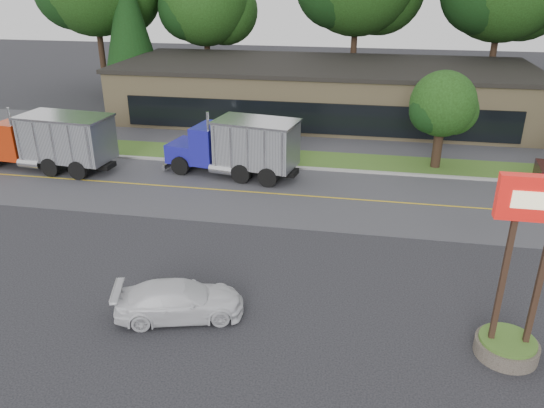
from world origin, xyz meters
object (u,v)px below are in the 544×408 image
(dump_truck_red, at_px, (50,140))
(rally_car, at_px, (180,300))
(bilo_sign, at_px, (517,300))
(dump_truck_blue, at_px, (239,146))

(dump_truck_red, bearing_deg, rally_car, 139.74)
(bilo_sign, distance_m, dump_truck_blue, 18.34)
(dump_truck_blue, bearing_deg, dump_truck_red, 15.07)
(dump_truck_red, height_order, dump_truck_blue, same)
(dump_truck_red, xyz_separation_m, rally_car, (12.54, -12.86, -1.17))
(dump_truck_blue, height_order, rally_car, dump_truck_blue)
(bilo_sign, height_order, dump_truck_blue, bilo_sign)
(dump_truck_red, height_order, rally_car, dump_truck_red)
(dump_truck_blue, bearing_deg, bilo_sign, 140.47)
(rally_car, bearing_deg, bilo_sign, -107.04)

